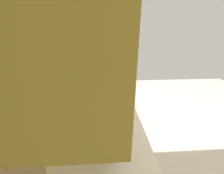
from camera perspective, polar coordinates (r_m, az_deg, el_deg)
name	(u,v)px	position (r m, az deg, el deg)	size (l,w,h in m)	color
ground_plane	(178,147)	(2.56, 24.70, -20.72)	(6.03, 6.03, 0.00)	beige
wall_back	(69,53)	(1.66, -16.47, 12.77)	(3.89, 0.12, 2.82)	#DBCE75
counter_run	(105,149)	(1.69, -2.86, -23.10)	(2.92, 0.62, 0.92)	tan
oven_range	(104,86)	(3.18, -3.15, 0.27)	(0.62, 0.64, 1.10)	black
microwave	(102,75)	(2.01, -4.03, 4.77)	(0.44, 0.35, 0.28)	white
bowl	(106,97)	(1.61, -2.23, -4.10)	(0.18, 0.18, 0.05)	#4C8CBF
kettle	(109,138)	(0.99, -1.11, -19.53)	(0.18, 0.13, 0.18)	black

